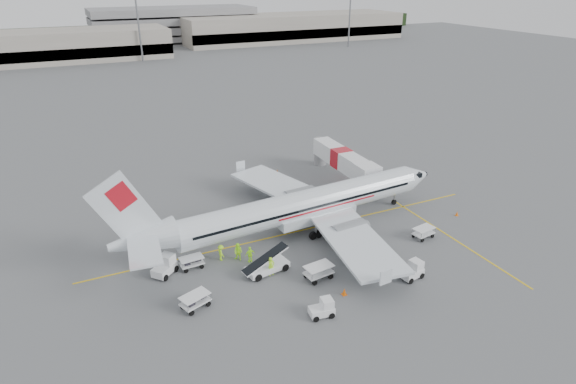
# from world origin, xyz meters

# --- Properties ---
(ground) EXTENTS (360.00, 360.00, 0.00)m
(ground) POSITION_xyz_m (0.00, 0.00, 0.00)
(ground) COLOR #56595B
(stripe_lead) EXTENTS (44.00, 0.20, 0.01)m
(stripe_lead) POSITION_xyz_m (0.00, 0.00, 0.01)
(stripe_lead) COLOR yellow
(stripe_lead) RESTS_ON ground
(stripe_cross) EXTENTS (0.20, 20.00, 0.01)m
(stripe_cross) POSITION_xyz_m (14.00, -8.00, 0.01)
(stripe_cross) COLOR yellow
(stripe_cross) RESTS_ON ground
(terminal_east) EXTENTS (90.00, 26.00, 10.00)m
(terminal_east) POSITION_xyz_m (70.00, 145.00, 5.00)
(terminal_east) COLOR gray
(terminal_east) RESTS_ON ground
(parking_garage) EXTENTS (62.00, 24.00, 14.00)m
(parking_garage) POSITION_xyz_m (25.00, 160.00, 7.00)
(parking_garage) COLOR slate
(parking_garage) RESTS_ON ground
(treeline) EXTENTS (300.00, 3.00, 6.00)m
(treeline) POSITION_xyz_m (0.00, 175.00, 3.00)
(treeline) COLOR black
(treeline) RESTS_ON ground
(mast_center) EXTENTS (3.20, 1.20, 22.00)m
(mast_center) POSITION_xyz_m (5.00, 118.00, 11.00)
(mast_center) COLOR slate
(mast_center) RESTS_ON ground
(mast_east) EXTENTS (3.20, 1.20, 22.00)m
(mast_east) POSITION_xyz_m (80.00, 118.00, 11.00)
(mast_east) COLOR slate
(mast_east) RESTS_ON ground
(aircraft) EXTENTS (38.68, 31.36, 10.10)m
(aircraft) POSITION_xyz_m (1.04, 0.03, 5.05)
(aircraft) COLOR white
(aircraft) RESTS_ON ground
(jet_bridge) EXTENTS (3.17, 15.55, 4.07)m
(jet_bridge) POSITION_xyz_m (11.75, 10.46, 2.04)
(jet_bridge) COLOR white
(jet_bridge) RESTS_ON ground
(belt_loader) EXTENTS (5.57, 2.80, 2.89)m
(belt_loader) POSITION_xyz_m (-5.71, -5.60, 1.44)
(belt_loader) COLOR white
(belt_loader) RESTS_ON ground
(tug_fore) EXTENTS (2.26, 1.53, 1.62)m
(tug_fore) POSITION_xyz_m (5.60, -12.04, 0.81)
(tug_fore) COLOR white
(tug_fore) RESTS_ON ground
(tug_mid) EXTENTS (2.09, 1.37, 1.52)m
(tug_mid) POSITION_xyz_m (-4.26, -13.18, 0.76)
(tug_mid) COLOR white
(tug_mid) RESTS_ON ground
(tug_aft) EXTENTS (2.62, 2.53, 1.79)m
(tug_aft) POSITION_xyz_m (-14.29, -2.00, 0.90)
(tug_aft) COLOR white
(tug_aft) RESTS_ON ground
(cart_loaded_a) EXTENTS (2.22, 1.39, 1.12)m
(cart_loaded_a) POSITION_xyz_m (-11.77, -2.00, 0.56)
(cart_loaded_a) COLOR white
(cart_loaded_a) RESTS_ON ground
(cart_loaded_b) EXTENTS (2.70, 2.13, 1.23)m
(cart_loaded_b) POSITION_xyz_m (-13.06, -7.86, 0.62)
(cart_loaded_b) COLOR white
(cart_loaded_b) RESTS_ON ground
(cart_empty_a) EXTENTS (2.71, 1.79, 1.33)m
(cart_empty_a) POSITION_xyz_m (-1.97, -8.53, 0.66)
(cart_empty_a) COLOR white
(cart_empty_a) RESTS_ON ground
(cart_empty_b) EXTENTS (2.41, 1.66, 1.16)m
(cart_empty_b) POSITION_xyz_m (11.32, -6.77, 0.58)
(cart_empty_b) COLOR white
(cart_empty_b) RESTS_ON ground
(cone_nose) EXTENTS (0.33, 0.33, 0.54)m
(cone_nose) POSITION_xyz_m (18.06, -4.46, 0.27)
(cone_nose) COLOR #F36008
(cone_nose) RESTS_ON ground
(cone_port) EXTENTS (0.42, 0.42, 0.69)m
(cone_port) POSITION_xyz_m (4.81, 15.57, 0.34)
(cone_port) COLOR #F36008
(cone_port) RESTS_ON ground
(cone_stbd) EXTENTS (0.41, 0.41, 0.67)m
(cone_stbd) POSITION_xyz_m (-1.16, -11.60, 0.33)
(cone_stbd) COLOR #F36008
(cone_stbd) RESTS_ON ground
(crew_a) EXTENTS (0.73, 0.55, 1.82)m
(crew_a) POSITION_xyz_m (-5.59, -6.23, 0.91)
(crew_a) COLOR #9DE11D
(crew_a) RESTS_ON ground
(crew_b) EXTENTS (1.07, 1.09, 1.78)m
(crew_b) POSITION_xyz_m (-7.41, -2.57, 0.89)
(crew_b) COLOR #9DE11D
(crew_b) RESTS_ON ground
(crew_c) EXTENTS (0.73, 1.10, 1.60)m
(crew_c) POSITION_xyz_m (-8.88, -1.87, 0.80)
(crew_c) COLOR #9DE11D
(crew_c) RESTS_ON ground
(crew_d) EXTENTS (0.97, 0.42, 1.64)m
(crew_d) POSITION_xyz_m (-6.51, -3.38, 0.82)
(crew_d) COLOR #9DE11D
(crew_d) RESTS_ON ground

